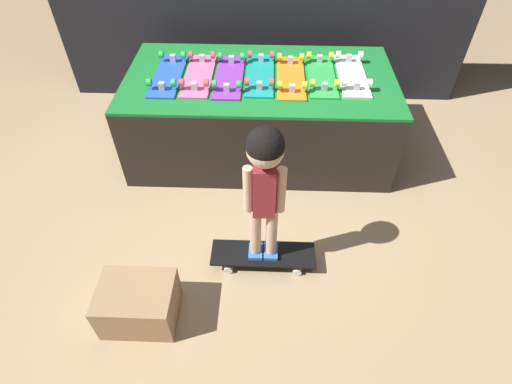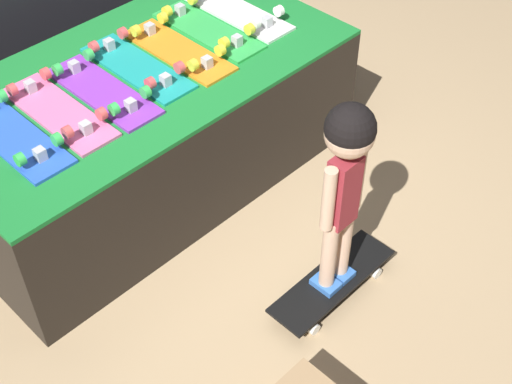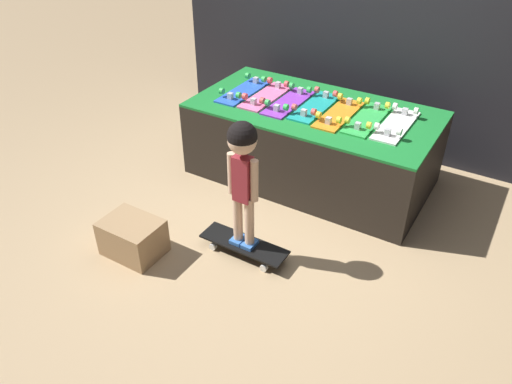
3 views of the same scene
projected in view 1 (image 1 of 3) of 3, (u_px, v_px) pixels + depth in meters
The scene contains 12 objects.
ground_plane at pixel (257, 207), 2.84m from camera, with size 16.00×16.00×0.00m, color tan.
display_rack at pixel (260, 114), 3.10m from camera, with size 1.95×1.02×0.64m.
skateboard_blue_on_rack at pixel (168, 74), 2.86m from camera, with size 0.20×0.61×0.09m.
skateboard_pink_on_rack at pixel (199, 74), 2.86m from camera, with size 0.20×0.61×0.09m.
skateboard_purple_on_rack at pixel (229, 76), 2.84m from camera, with size 0.20×0.61×0.09m.
skateboard_teal_on_rack at pixel (260, 74), 2.86m from camera, with size 0.20×0.61×0.09m.
skateboard_orange_on_rack at pixel (291, 76), 2.84m from camera, with size 0.20×0.61×0.09m.
skateboard_green_on_rack at pixel (322, 75), 2.85m from camera, with size 0.20×0.61×0.09m.
skateboard_white_on_rack at pixel (352, 74), 2.86m from camera, with size 0.20×0.61×0.09m.
skateboard_on_floor at pixel (263, 255), 2.45m from camera, with size 0.64×0.19×0.09m.
child at pixel (265, 175), 1.98m from camera, with size 0.22×0.19×0.93m.
storage_box at pixel (139, 304), 2.16m from camera, with size 0.40×0.30×0.26m.
Camera 1 is at (0.07, -1.94, 2.08)m, focal length 28.00 mm.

